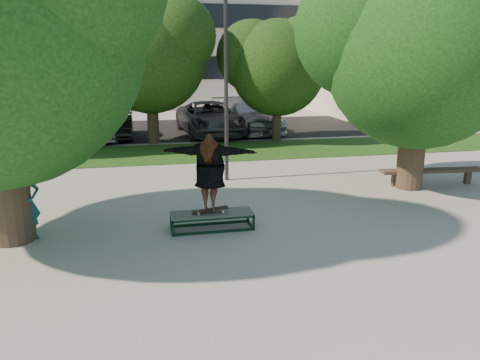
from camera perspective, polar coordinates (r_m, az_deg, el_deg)
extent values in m
plane|color=#9D9790|center=(9.64, -2.11, -7.61)|extent=(120.00, 120.00, 0.00)
cube|color=#1B4012|center=(18.83, -4.09, 3.44)|extent=(30.00, 4.00, 0.02)
cube|color=black|center=(25.11, -8.44, 6.12)|extent=(40.00, 8.00, 0.01)
cylinder|color=#38281E|center=(10.37, -26.77, 1.65)|extent=(0.84, 0.84, 3.20)
cylinder|color=#38281E|center=(14.15, 20.33, 4.98)|extent=(0.76, 0.76, 3.00)
sphere|color=#0E350F|center=(13.99, 21.17, 14.21)|extent=(5.20, 5.20, 5.20)
sphere|color=#0E350F|center=(14.05, 14.96, 17.34)|extent=(3.90, 3.90, 3.90)
sphere|color=#0E350F|center=(14.27, 26.83, 17.32)|extent=(3.64, 3.64, 3.64)
cylinder|color=#38281E|center=(20.55, -26.15, 6.85)|extent=(0.44, 0.44, 2.80)
sphere|color=black|center=(20.42, -26.81, 12.57)|extent=(4.40, 4.40, 4.40)
sphere|color=black|center=(19.78, -24.53, 15.04)|extent=(3.08, 3.08, 3.08)
cylinder|color=#38281E|center=(20.92, -10.63, 8.48)|extent=(0.50, 0.50, 3.00)
sphere|color=black|center=(20.81, -10.92, 14.56)|extent=(4.80, 4.80, 4.80)
sphere|color=black|center=(21.54, -14.37, 15.97)|extent=(3.60, 3.60, 3.60)
sphere|color=black|center=(20.40, -7.84, 17.05)|extent=(3.36, 3.36, 3.36)
cylinder|color=#38281E|center=(21.30, 4.54, 8.24)|extent=(0.40, 0.40, 2.60)
sphere|color=black|center=(21.17, 4.65, 13.44)|extent=(4.20, 4.20, 4.20)
sphere|color=black|center=(21.51, 1.41, 14.90)|extent=(3.15, 3.15, 3.15)
sphere|color=black|center=(21.06, 7.58, 15.36)|extent=(2.94, 2.94, 2.94)
cylinder|color=#2D2D30|center=(14.04, -1.71, 11.97)|extent=(0.12, 0.12, 6.00)
cube|color=beige|center=(41.04, -13.43, 20.33)|extent=(30.00, 14.00, 16.00)
cube|color=black|center=(33.75, -13.15, 13.14)|extent=(27.60, 0.12, 1.60)
cube|color=black|center=(33.87, -13.51, 19.07)|extent=(27.60, 0.12, 1.60)
cube|color=beige|center=(36.46, 21.06, 14.23)|extent=(15.00, 10.00, 8.00)
cube|color=#475147|center=(10.27, -3.45, -4.07)|extent=(1.80, 0.60, 0.03)
cylinder|color=white|center=(10.15, -5.08, -4.09)|extent=(0.06, 0.03, 0.06)
cylinder|color=white|center=(10.30, -5.19, -3.81)|extent=(0.06, 0.03, 0.06)
cylinder|color=white|center=(10.22, -2.06, -3.90)|extent=(0.06, 0.03, 0.06)
cylinder|color=white|center=(10.37, -2.22, -3.63)|extent=(0.06, 0.03, 0.06)
cube|color=black|center=(10.24, -3.63, -3.65)|extent=(0.78, 0.20, 0.10)
imported|color=brown|center=(10.01, -3.71, 0.96)|extent=(2.13, 1.23, 1.67)
imported|color=#185D5D|center=(10.48, -24.67, -2.58)|extent=(0.69, 0.62, 1.58)
cube|color=#4F3C2F|center=(14.45, 18.33, 0.09)|extent=(0.17, 0.17, 0.42)
cube|color=#4F3C2F|center=(15.57, 26.00, 0.35)|extent=(0.17, 0.17, 0.42)
cube|color=#4F3C2F|center=(14.92, 22.39, 1.08)|extent=(3.16, 0.68, 0.08)
imported|color=#A3A3A8|center=(22.58, -17.04, 6.53)|extent=(2.04, 4.34, 1.44)
imported|color=black|center=(22.88, -14.71, 6.61)|extent=(1.41, 3.96, 1.30)
imported|color=#525257|center=(23.18, -3.68, 7.52)|extent=(3.07, 5.92, 1.59)
imported|color=#AAABAF|center=(24.13, 0.86, 7.88)|extent=(3.27, 5.95, 1.63)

